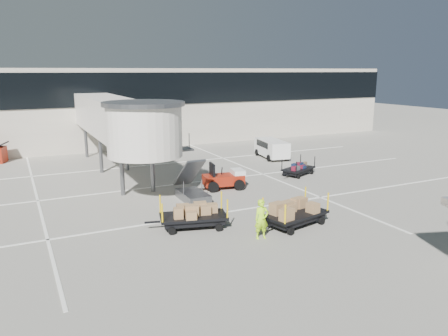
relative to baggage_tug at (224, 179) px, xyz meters
The scene contains 10 objects.
ground 6.79m from the baggage_tug, 103.12° to the right, with size 140.00×140.00×0.00m, color #9D988C.
lane_markings 3.58m from the baggage_tug, 128.66° to the left, with size 40.00×30.00×0.02m.
terminal 23.69m from the baggage_tug, 94.61° to the left, with size 64.00×12.11×15.20m.
jet_bridge 8.71m from the baggage_tug, 134.09° to the left, with size 5.70×20.40×6.03m.
baggage_tug is the anchor object (origin of this frame).
suitcase_cart 6.80m from the baggage_tug, ahead, with size 3.43×2.37×1.34m.
box_cart_near 8.11m from the baggage_tug, 89.71° to the right, with size 4.24×2.41×1.63m.
box_cart_far 7.70m from the baggage_tug, 128.23° to the right, with size 4.19×2.43×1.61m.
ground_worker 9.15m from the baggage_tug, 105.20° to the right, with size 0.70×0.46×1.91m, color #B7FF1A.
minivan 11.48m from the baggage_tug, 42.04° to the left, with size 2.43×4.52×1.63m.
Camera 1 is at (-11.04, -18.96, 7.79)m, focal length 35.00 mm.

